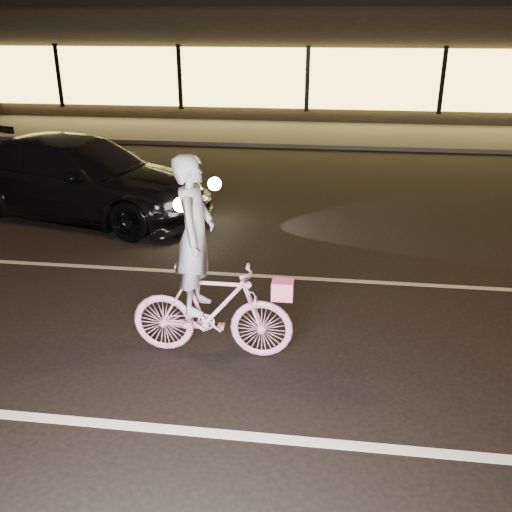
# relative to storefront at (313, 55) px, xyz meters

# --- Properties ---
(ground) EXTENTS (90.00, 90.00, 0.00)m
(ground) POSITION_rel_storefront_xyz_m (0.00, -18.97, -2.15)
(ground) COLOR black
(ground) RESTS_ON ground
(lane_stripe_near) EXTENTS (60.00, 0.12, 0.01)m
(lane_stripe_near) POSITION_rel_storefront_xyz_m (0.00, -20.47, -2.14)
(lane_stripe_near) COLOR silver
(lane_stripe_near) RESTS_ON ground
(lane_stripe_far) EXTENTS (60.00, 0.10, 0.01)m
(lane_stripe_far) POSITION_rel_storefront_xyz_m (0.00, -16.97, -2.14)
(lane_stripe_far) COLOR gray
(lane_stripe_far) RESTS_ON ground
(sidewalk) EXTENTS (30.00, 4.00, 0.12)m
(sidewalk) POSITION_rel_storefront_xyz_m (0.00, -5.97, -2.09)
(sidewalk) COLOR #383533
(sidewalk) RESTS_ON ground
(storefront) EXTENTS (25.40, 8.42, 4.20)m
(storefront) POSITION_rel_storefront_xyz_m (0.00, 0.00, 0.00)
(storefront) COLOR black
(storefront) RESTS_ON ground
(cyclist) EXTENTS (1.82, 0.63, 2.29)m
(cyclist) POSITION_rel_storefront_xyz_m (-0.34, -19.12, -1.33)
(cyclist) COLOR #DD3B91
(cyclist) RESTS_ON ground
(sedan) EXTENTS (5.49, 3.18, 1.50)m
(sedan) POSITION_rel_storefront_xyz_m (-3.76, -14.60, -1.40)
(sedan) COLOR black
(sedan) RESTS_ON ground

